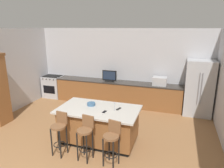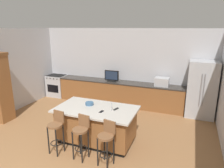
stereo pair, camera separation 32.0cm
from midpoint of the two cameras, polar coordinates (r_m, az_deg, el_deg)
wall_back at (r=7.99m, az=4.43°, el=4.88°), size 7.11×0.12×2.84m
wall_left at (r=7.61m, az=-26.96°, el=2.69°), size 0.12×5.58×2.84m
counter_back at (r=7.90m, az=3.02°, el=-2.50°), size 4.83×0.62×0.89m
kitchen_island at (r=5.43m, az=-2.60°, el=-11.04°), size 2.03×1.17×0.91m
refrigerator at (r=7.37m, az=24.59°, el=-1.37°), size 0.89×0.76×1.85m
range_oven at (r=9.12m, az=-13.92°, el=-0.42°), size 0.76×0.63×0.91m
microwave at (r=7.42m, az=14.76°, el=0.57°), size 0.48×0.36×0.29m
tv_monitor at (r=7.76m, az=1.08°, el=2.11°), size 0.54×0.16×0.42m
sink_faucet_back at (r=7.84m, az=3.12°, el=1.67°), size 0.02×0.02×0.24m
sink_faucet_island at (r=5.06m, az=1.73°, el=-6.21°), size 0.02×0.02×0.22m
bar_stool_left at (r=5.03m, az=-13.31°, el=-11.85°), size 0.34×0.35×1.01m
bar_stool_center at (r=4.73m, az=-6.52°, el=-13.38°), size 0.34×0.36×1.01m
bar_stool_right at (r=4.51m, az=0.58°, el=-15.10°), size 0.35×0.36×0.98m
fruit_bowl at (r=5.46m, az=-4.56°, el=-5.41°), size 0.21×0.21×0.07m
cell_phone at (r=5.04m, az=-1.09°, el=-7.60°), size 0.09×0.16×0.01m
tv_remote at (r=5.18m, az=2.90°, el=-6.89°), size 0.09×0.18×0.02m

